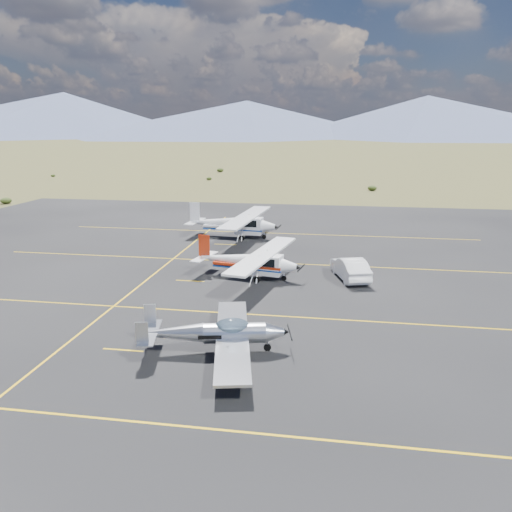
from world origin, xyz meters
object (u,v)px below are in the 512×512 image
(aircraft_cessna, at_px, (248,260))
(sedan, at_px, (350,268))
(aircraft_low_wing, at_px, (217,333))
(aircraft_plain, at_px, (234,223))

(aircraft_cessna, bearing_deg, sedan, 16.85)
(aircraft_low_wing, bearing_deg, sedan, 51.72)
(aircraft_plain, relative_size, sedan, 2.74)
(aircraft_cessna, bearing_deg, aircraft_low_wing, -76.16)
(sedan, bearing_deg, aircraft_low_wing, 47.36)
(aircraft_low_wing, xyz_separation_m, sedan, (6.31, 12.75, -0.19))
(aircraft_low_wing, height_order, aircraft_cessna, aircraft_cessna)
(aircraft_low_wing, distance_m, sedan, 14.23)
(sedan, bearing_deg, aircraft_plain, -64.11)
(aircraft_cessna, xyz_separation_m, aircraft_plain, (-3.64, 12.48, 0.18))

